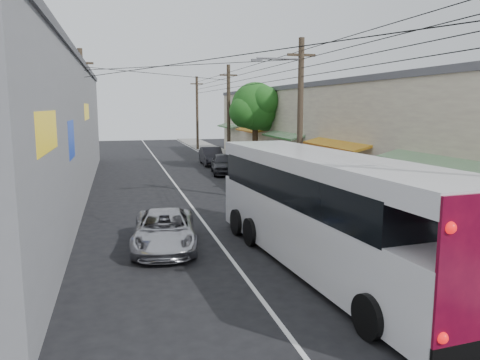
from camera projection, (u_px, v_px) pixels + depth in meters
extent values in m
plane|color=black|center=(297.00, 347.00, 9.45)|extent=(120.00, 120.00, 0.00)
cube|color=slate|center=(277.00, 181.00, 30.17)|extent=(3.00, 80.00, 0.12)
cube|color=beige|center=(329.00, 132.00, 32.75)|extent=(6.00, 40.00, 6.00)
cube|color=#4C4C51|center=(330.00, 87.00, 32.26)|extent=(6.20, 40.00, 0.30)
cube|color=#186C19|center=(439.00, 160.00, 16.65)|extent=(1.39, 6.00, 0.46)
cube|color=#BF5116|center=(337.00, 143.00, 24.29)|extent=(1.39, 6.00, 0.46)
cube|color=#186C19|center=(284.00, 134.00, 31.94)|extent=(1.39, 6.00, 0.46)
cube|color=#BF5116|center=(252.00, 129.00, 39.58)|extent=(1.39, 6.00, 0.46)
cube|color=#186C19|center=(230.00, 125.00, 47.23)|extent=(1.39, 6.00, 0.46)
cube|color=gray|center=(14.00, 132.00, 23.97)|extent=(7.00, 36.00, 7.00)
cube|color=#4C4C51|center=(8.00, 60.00, 23.41)|extent=(7.20, 36.00, 0.30)
cube|color=yellow|center=(45.00, 132.00, 11.35)|extent=(0.12, 3.50, 1.00)
cube|color=#1433A5|center=(70.00, 140.00, 17.18)|extent=(0.12, 2.20, 1.40)
cube|color=yellow|center=(86.00, 112.00, 26.59)|extent=(0.12, 4.00, 0.90)
cylinder|color=#473828|center=(300.00, 123.00, 22.54)|extent=(0.28, 0.28, 8.00)
cube|color=#473828|center=(301.00, 55.00, 22.04)|extent=(1.40, 0.12, 0.12)
cylinder|color=#473828|center=(229.00, 117.00, 36.87)|extent=(0.28, 0.28, 8.00)
cube|color=#473828|center=(228.00, 75.00, 36.37)|extent=(1.40, 0.12, 0.12)
cylinder|color=#473828|center=(197.00, 114.00, 51.21)|extent=(0.28, 0.28, 8.00)
cube|color=#473828|center=(197.00, 84.00, 50.71)|extent=(1.40, 0.12, 0.12)
cylinder|color=#473828|center=(83.00, 121.00, 26.63)|extent=(0.28, 0.28, 8.00)
cube|color=#473828|center=(80.00, 63.00, 26.13)|extent=(1.40, 0.12, 0.12)
cylinder|color=#59595E|center=(279.00, 59.00, 21.80)|extent=(2.20, 0.10, 0.10)
cube|color=#59595E|center=(257.00, 60.00, 21.54)|extent=(0.50, 0.18, 0.12)
cylinder|color=#3F2B19|center=(255.00, 143.00, 35.68)|extent=(0.44, 0.44, 4.00)
sphere|color=#1C5316|center=(255.00, 106.00, 35.24)|extent=(3.60, 3.60, 3.60)
sphere|color=#1C5316|center=(265.00, 114.00, 36.16)|extent=(2.60, 2.60, 2.60)
sphere|color=#1C5316|center=(245.00, 112.00, 34.69)|extent=(2.40, 2.40, 2.40)
sphere|color=#1C5316|center=(264.00, 101.00, 34.32)|extent=(2.20, 2.20, 2.20)
sphere|color=#1C5316|center=(248.00, 104.00, 35.99)|extent=(2.00, 2.00, 2.00)
cube|color=white|center=(324.00, 232.00, 13.83)|extent=(3.36, 11.86, 1.85)
cube|color=black|center=(318.00, 184.00, 14.07)|extent=(3.22, 9.92, 0.98)
cube|color=white|center=(326.00, 164.00, 13.51)|extent=(3.36, 11.86, 0.49)
sphere|color=red|center=(442.00, 338.00, 8.03)|extent=(0.21, 0.21, 0.21)
sphere|color=red|center=(450.00, 228.00, 7.73)|extent=(0.21, 0.21, 0.21)
cylinder|color=black|center=(370.00, 317.00, 9.71)|extent=(0.37, 1.00, 0.98)
cylinder|color=black|center=(462.00, 301.00, 10.51)|extent=(0.37, 1.00, 0.98)
cylinder|color=black|center=(251.00, 232.00, 16.26)|extent=(0.37, 1.00, 0.98)
cylinder|color=black|center=(314.00, 226.00, 17.05)|extent=(0.37, 1.00, 0.98)
cylinder|color=black|center=(238.00, 222.00, 17.63)|extent=(0.37, 1.00, 0.98)
cylinder|color=black|center=(296.00, 217.00, 18.42)|extent=(0.37, 1.00, 0.98)
imported|color=#B2B2B9|center=(164.00, 230.00, 15.95)|extent=(2.57, 4.73, 1.26)
imported|color=#97979E|center=(276.00, 182.00, 24.43)|extent=(2.54, 6.21, 1.80)
imported|color=#28282E|center=(224.00, 164.00, 33.44)|extent=(2.34, 4.56, 1.49)
imported|color=black|center=(211.00, 156.00, 38.63)|extent=(1.69, 4.49, 1.46)
imported|color=#C96A8B|center=(339.00, 195.00, 20.12)|extent=(0.76, 0.60, 1.83)
imported|color=#889EC7|center=(343.00, 184.00, 23.67)|extent=(0.80, 0.62, 1.63)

